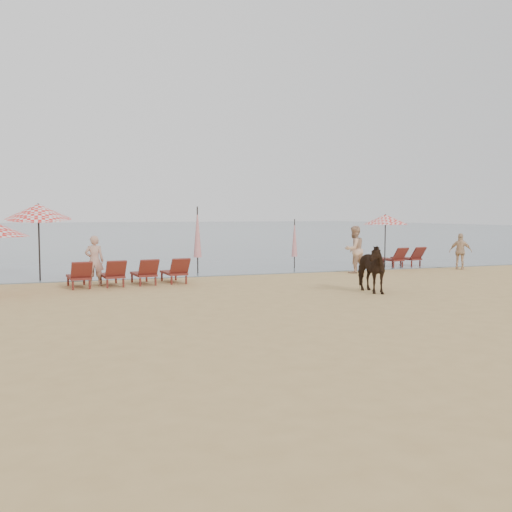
{
  "coord_description": "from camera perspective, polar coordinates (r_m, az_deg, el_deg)",
  "views": [
    {
      "loc": [
        -5.36,
        -9.95,
        2.28
      ],
      "look_at": [
        0.0,
        5.0,
        1.1
      ],
      "focal_mm": 40.0,
      "sensor_mm": 36.0,
      "label": 1
    }
  ],
  "objects": [
    {
      "name": "lounger_cluster_left",
      "position": [
        18.54,
        -12.57,
        -1.67
      ],
      "size": [
        3.78,
        1.88,
        0.58
      ],
      "rotation": [
        0.0,
        0.0,
        0.09
      ],
      "color": "maroon",
      "rests_on": "ground"
    },
    {
      "name": "umbrella_closed_left",
      "position": [
        21.8,
        -5.87,
        2.36
      ],
      "size": [
        0.31,
        0.31,
        2.55
      ],
      "rotation": [
        0.0,
        0.0,
        -0.03
      ],
      "color": "black",
      "rests_on": "ground"
    },
    {
      "name": "umbrella_open_left_b",
      "position": [
        20.51,
        -20.94,
        4.17
      ],
      "size": [
        2.13,
        2.17,
        2.72
      ],
      "rotation": [
        0.0,
        0.0,
        -0.41
      ],
      "color": "black",
      "rests_on": "ground"
    },
    {
      "name": "ground",
      "position": [
        11.53,
        8.48,
        -7.2
      ],
      "size": [
        120.0,
        120.0,
        0.0
      ],
      "primitive_type": "plane",
      "color": "tan",
      "rests_on": "ground"
    },
    {
      "name": "umbrella_closed_right",
      "position": [
        23.7,
        3.87,
        1.79
      ],
      "size": [
        0.25,
        0.25,
        2.07
      ],
      "rotation": [
        0.0,
        0.0,
        -0.01
      ],
      "color": "black",
      "rests_on": "ground"
    },
    {
      "name": "cow",
      "position": [
        16.84,
        11.12,
        -1.2
      ],
      "size": [
        0.82,
        1.69,
        1.41
      ],
      "primitive_type": "imported",
      "rotation": [
        0.0,
        0.0,
        -0.04
      ],
      "color": "black",
      "rests_on": "ground"
    },
    {
      "name": "beachgoer_right_b",
      "position": [
        24.74,
        19.78,
        0.43
      ],
      "size": [
        0.89,
        0.85,
        1.48
      ],
      "primitive_type": "imported",
      "rotation": [
        0.0,
        0.0,
        2.42
      ],
      "color": "#D2AB83",
      "rests_on": "ground"
    },
    {
      "name": "sea",
      "position": [
        90.14,
        -16.32,
        2.62
      ],
      "size": [
        160.0,
        140.0,
        0.06
      ],
      "primitive_type": "cube",
      "color": "#51606B",
      "rests_on": "ground"
    },
    {
      "name": "umbrella_open_right",
      "position": [
        24.5,
        12.82,
        3.58
      ],
      "size": [
        1.86,
        1.86,
        2.26
      ],
      "rotation": [
        0.0,
        0.0,
        0.3
      ],
      "color": "black",
      "rests_on": "ground"
    },
    {
      "name": "lounger_cluster_right",
      "position": [
        25.27,
        14.29,
        -0.14
      ],
      "size": [
        1.89,
        1.84,
        0.59
      ],
      "rotation": [
        0.0,
        0.0,
        0.18
      ],
      "color": "maroon",
      "rests_on": "ground"
    },
    {
      "name": "beachgoer_right_a",
      "position": [
        22.24,
        9.8,
        0.65
      ],
      "size": [
        1.02,
        0.88,
        1.82
      ],
      "primitive_type": "imported",
      "rotation": [
        0.0,
        0.0,
        3.39
      ],
      "color": "tan",
      "rests_on": "ground"
    },
    {
      "name": "beachgoer_left",
      "position": [
        18.72,
        -15.86,
        -0.45
      ],
      "size": [
        0.63,
        0.46,
        1.6
      ],
      "primitive_type": "imported",
      "rotation": [
        0.0,
        0.0,
        3.0
      ],
      "color": "tan",
      "rests_on": "ground"
    }
  ]
}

